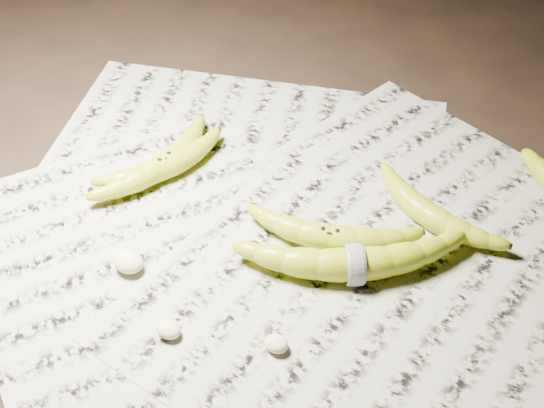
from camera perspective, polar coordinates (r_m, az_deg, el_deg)
The scene contains 11 objects.
ground at distance 0.95m, azimuth -0.18°, elevation -2.77°, with size 3.00×3.00×0.00m, color black.
newspaper_patch at distance 0.95m, azimuth 1.07°, elevation -2.75°, with size 0.90×0.70×0.01m, color #A7A48F.
banana_left_a at distance 1.04m, azimuth -8.15°, elevation 3.12°, with size 0.19×0.05×0.03m, color #B4BC17, non-canonical shape.
banana_left_b at distance 1.03m, azimuth -7.92°, elevation 2.95°, with size 0.17×0.05×0.03m, color #B4BC17, non-canonical shape.
banana_center at distance 0.93m, azimuth 4.38°, elevation -2.39°, with size 0.19×0.06×0.03m, color #B4BC17, non-canonical shape.
banana_taped at distance 0.90m, azimuth 6.22°, elevation -4.40°, with size 0.24×0.07×0.04m, color #B4BC17, non-canonical shape.
banana_upper_a at distance 0.98m, azimuth 11.69°, elevation -0.59°, with size 0.17×0.05×0.03m, color #B4BC17, non-canonical shape.
measuring_tape at distance 0.90m, azimuth 6.22°, elevation -4.40°, with size 0.05×0.05×0.00m, color white.
flesh_chunk_a at distance 0.92m, azimuth -10.80°, elevation -4.13°, with size 0.04×0.03×0.02m, color beige.
flesh_chunk_b at distance 0.85m, azimuth -7.79°, elevation -9.18°, with size 0.03×0.02×0.02m, color beige.
flesh_chunk_c at distance 0.84m, azimuth 0.32°, elevation -10.31°, with size 0.03×0.02×0.02m, color beige.
Camera 1 is at (0.36, -0.55, 0.69)m, focal length 50.00 mm.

